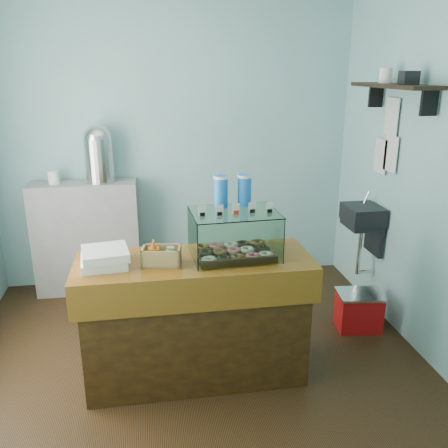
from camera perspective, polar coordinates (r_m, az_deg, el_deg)
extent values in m
plane|color=black|center=(3.86, -3.71, -15.29)|extent=(3.50, 3.50, 0.00)
cube|color=#7EB2B8|center=(4.77, -5.89, 9.36)|extent=(3.50, 0.04, 2.80)
cube|color=#7EB2B8|center=(1.87, 0.04, -4.58)|extent=(3.50, 0.04, 2.80)
cube|color=#7EB2B8|center=(3.86, 22.76, 5.97)|extent=(0.04, 3.00, 2.80)
cube|color=black|center=(4.37, 16.36, 1.15)|extent=(0.30, 0.35, 0.15)
cube|color=black|center=(4.48, 17.64, -1.22)|extent=(0.04, 0.30, 0.35)
cylinder|color=silver|center=(4.45, 16.78, 3.04)|extent=(0.02, 0.02, 0.12)
cylinder|color=silver|center=(4.48, 15.97, -3.14)|extent=(0.04, 0.04, 0.45)
cube|color=black|center=(3.98, 19.71, 15.39)|extent=(0.25, 1.00, 0.03)
cube|color=black|center=(3.67, 23.46, 13.24)|extent=(0.12, 0.03, 0.18)
cube|color=black|center=(4.37, 17.81, 14.42)|extent=(0.12, 0.03, 0.18)
cube|color=silver|center=(4.22, 19.42, 7.98)|extent=(0.01, 0.21, 0.30)
cube|color=silver|center=(4.38, 18.31, 7.76)|extent=(0.01, 0.21, 0.30)
cube|color=silver|center=(4.23, 19.53, 12.10)|extent=(0.01, 0.21, 0.30)
cube|color=#462C0D|center=(3.42, -3.43, -11.71)|extent=(1.50, 0.56, 0.84)
cube|color=#461E09|center=(3.22, -3.58, -4.76)|extent=(1.60, 0.60, 0.06)
cube|color=#461E09|center=(3.02, -2.98, -8.91)|extent=(1.60, 0.04, 0.18)
cube|color=#979699|center=(4.83, -16.13, -1.57)|extent=(1.00, 0.32, 1.10)
cube|color=#34180F|center=(3.26, 1.22, -3.70)|extent=(0.53, 0.39, 0.02)
torus|color=beige|center=(3.10, -1.78, -4.35)|extent=(0.10, 0.10, 0.03)
torus|color=black|center=(3.12, -0.01, -4.20)|extent=(0.10, 0.10, 0.03)
torus|color=brown|center=(3.14, 1.74, -4.05)|extent=(0.10, 0.10, 0.03)
torus|color=#DB6787|center=(3.16, 3.47, -3.91)|extent=(0.10, 0.10, 0.03)
torus|color=beige|center=(3.19, 5.17, -3.76)|extent=(0.10, 0.10, 0.03)
torus|color=black|center=(3.21, -2.18, -3.53)|extent=(0.10, 0.10, 0.03)
torus|color=brown|center=(3.23, -0.47, -3.40)|extent=(0.10, 0.10, 0.03)
torus|color=#DB6787|center=(3.25, 1.22, -3.26)|extent=(0.10, 0.10, 0.03)
torus|color=beige|center=(3.27, 2.89, -3.12)|extent=(0.10, 0.10, 0.03)
torus|color=black|center=(3.30, 4.54, -2.99)|extent=(0.10, 0.10, 0.03)
torus|color=brown|center=(3.32, -2.55, -2.77)|extent=(0.10, 0.10, 0.03)
torus|color=#DB6787|center=(3.34, -0.90, -2.64)|extent=(0.10, 0.10, 0.03)
torus|color=beige|center=(3.36, 0.74, -2.52)|extent=(0.10, 0.10, 0.03)
torus|color=black|center=(3.38, 2.36, -2.39)|extent=(0.10, 0.10, 0.03)
torus|color=brown|center=(3.41, 3.95, -2.26)|extent=(0.10, 0.10, 0.03)
cube|color=white|center=(3.02, 2.15, -2.58)|extent=(0.57, 0.04, 0.31)
cube|color=white|center=(3.40, 0.43, -0.16)|extent=(0.57, 0.04, 0.31)
cube|color=white|center=(3.16, -3.79, -1.66)|extent=(0.03, 0.41, 0.31)
cube|color=white|center=(3.28, 6.07, -0.94)|extent=(0.03, 0.41, 0.31)
cube|color=white|center=(3.16, 1.26, 1.41)|extent=(0.60, 0.46, 0.01)
cube|color=silver|center=(3.06, -2.61, 1.56)|extent=(0.05, 0.01, 0.07)
cube|color=black|center=(3.06, -2.60, 1.15)|extent=(0.03, 0.02, 0.02)
cube|color=silver|center=(3.08, -0.55, 1.69)|extent=(0.05, 0.01, 0.07)
cube|color=black|center=(3.08, -0.55, 1.28)|extent=(0.03, 0.02, 0.02)
cube|color=silver|center=(3.10, 1.48, 1.82)|extent=(0.05, 0.01, 0.07)
cube|color=red|center=(3.11, 1.47, 1.41)|extent=(0.03, 0.02, 0.02)
cube|color=silver|center=(3.13, 3.47, 1.94)|extent=(0.05, 0.01, 0.07)
cube|color=black|center=(3.13, 3.47, 1.53)|extent=(0.03, 0.02, 0.02)
cube|color=silver|center=(3.16, 5.43, 2.05)|extent=(0.05, 0.01, 0.07)
cube|color=black|center=(3.17, 5.42, 1.65)|extent=(0.03, 0.02, 0.02)
cylinder|color=blue|center=(3.24, -0.36, 3.93)|extent=(0.09, 0.09, 0.22)
cylinder|color=white|center=(3.22, -0.36, 5.66)|extent=(0.10, 0.10, 0.02)
cylinder|color=blue|center=(3.28, 2.47, 4.08)|extent=(0.09, 0.09, 0.22)
cylinder|color=white|center=(3.26, 2.50, 5.79)|extent=(0.10, 0.10, 0.02)
cube|color=#A48752|center=(3.15, -7.48, -4.76)|extent=(0.27, 0.19, 0.01)
cube|color=#A48752|center=(3.06, -7.68, -4.33)|extent=(0.25, 0.05, 0.12)
cube|color=#A48752|center=(3.19, -7.38, -3.39)|extent=(0.25, 0.05, 0.12)
cube|color=#A48752|center=(3.14, -9.66, -3.83)|extent=(0.04, 0.15, 0.12)
cube|color=#A48752|center=(3.11, -5.36, -3.86)|extent=(0.04, 0.15, 0.12)
imported|color=#C25D12|center=(3.12, -8.46, -3.31)|extent=(0.08, 0.08, 0.16)
cylinder|color=green|center=(3.12, -6.43, -3.82)|extent=(0.06, 0.06, 0.10)
cylinder|color=silver|center=(3.10, -6.46, -2.88)|extent=(0.05, 0.05, 0.01)
cube|color=white|center=(3.20, -14.23, -4.38)|extent=(0.32, 0.32, 0.06)
cube|color=white|center=(3.16, -14.12, -3.47)|extent=(0.33, 0.33, 0.06)
cylinder|color=silver|center=(4.66, -14.58, 4.98)|extent=(0.29, 0.29, 0.01)
cylinder|color=silver|center=(4.62, -14.78, 7.45)|extent=(0.26, 0.26, 0.40)
sphere|color=silver|center=(4.59, -14.98, 9.89)|extent=(0.26, 0.26, 0.26)
cube|color=red|center=(4.26, 15.86, -10.10)|extent=(0.38, 0.30, 0.31)
cube|color=silver|center=(4.19, 16.05, -8.12)|extent=(0.40, 0.32, 0.02)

